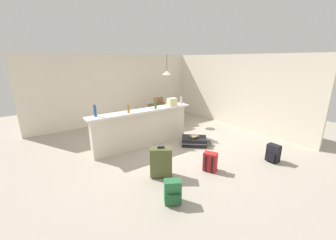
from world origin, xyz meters
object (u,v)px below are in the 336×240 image
bottle_amber (128,109)px  pendant_lamp (167,73)px  backpack_black (273,153)px  backpack_red (210,162)px  grocery_bag (172,102)px  dining_chair_far_side (157,107)px  bottle_green (156,105)px  backpack_green (173,192)px  dining_table (165,107)px  bottle_clear (181,101)px  suitcase_flat_black (194,141)px  suitcase_upright_olive (161,162)px  bottle_blue (95,111)px  dining_chair_near_partition (171,113)px  book_stack (194,136)px

bottle_amber → pendant_lamp: bearing=33.1°
backpack_black → backpack_red: bearing=159.1°
grocery_bag → dining_chair_far_side: 2.25m
bottle_amber → bottle_green: 0.80m
backpack_green → dining_table: bearing=56.1°
bottle_clear → backpack_black: (0.74, -2.53, -0.95)m
grocery_bag → bottle_clear: bearing=-7.3°
backpack_black → grocery_bag: bearing=112.2°
dining_table → pendant_lamp: 1.23m
bottle_clear → dining_table: 1.62m
dining_table → suitcase_flat_black: (-0.54, -2.16, -0.54)m
dining_chair_far_side → suitcase_upright_olive: dining_chair_far_side is taller
pendant_lamp → bottle_blue: bearing=-156.4°
suitcase_flat_black → suitcase_upright_olive: bearing=-154.1°
suitcase_flat_black → backpack_black: backpack_black is taller
bottle_blue → bottle_green: bearing=-5.8°
backpack_green → bottle_blue: bearing=99.4°
dining_table → dining_chair_near_partition: dining_chair_near_partition is taller
suitcase_flat_black → backpack_red: 1.44m
pendant_lamp → suitcase_upright_olive: (-2.31, -3.00, -1.54)m
bottle_blue → dining_chair_far_side: size_ratio=0.30×
grocery_bag → backpack_black: bearing=-67.8°
bottle_blue → suitcase_flat_black: (2.42, -0.86, -1.06)m
grocery_bag → suitcase_flat_black: (0.24, -0.74, -1.03)m
dining_chair_near_partition → suitcase_upright_olive: size_ratio=1.39×
bottle_blue → backpack_black: 4.32m
backpack_red → backpack_green: bearing=-164.1°
pendant_lamp → suitcase_flat_black: pendant_lamp is taller
bottle_green → bottle_clear: bearing=0.1°
backpack_green → book_stack: (2.01, 1.63, 0.05)m
book_stack → backpack_red: bearing=-119.1°
bottle_clear → book_stack: size_ratio=0.90×
dining_chair_near_partition → backpack_red: dining_chair_near_partition is taller
backpack_red → dining_chair_near_partition: bearing=68.7°
grocery_bag → dining_chair_far_side: bearing=68.5°
bottle_green → suitcase_flat_black: 1.50m
bottle_blue → backpack_green: bearing=-80.6°
bottle_amber → backpack_black: bearing=-46.2°
bottle_blue → book_stack: 2.73m
dining_chair_near_partition → book_stack: dining_chair_near_partition is taller
bottle_clear → backpack_green: bearing=-131.8°
suitcase_flat_black → book_stack: (0.00, 0.00, 0.14)m
dining_chair_near_partition → pendant_lamp: pendant_lamp is taller
bottle_amber → backpack_black: 3.65m
bottle_amber → bottle_clear: size_ratio=0.93×
bottle_clear → grocery_bag: 0.32m
dining_chair_far_side → book_stack: bearing=-101.3°
dining_chair_near_partition → suitcase_upright_olive: dining_chair_near_partition is taller
bottle_blue → dining_chair_far_side: bearing=32.4°
bottle_amber → backpack_green: (-0.38, -2.34, -0.94)m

